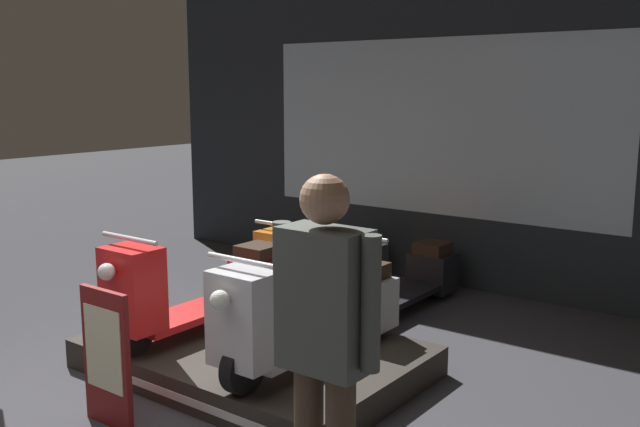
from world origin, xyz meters
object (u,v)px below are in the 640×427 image
scooter_display_left (200,288)px  scooter_backrow_1 (397,278)px  person_right_browsing (324,335)px  scooter_display_right (309,314)px  scooter_backrow_0 (321,264)px  price_sign_board (106,358)px

scooter_display_left → scooter_backrow_1: scooter_display_left is taller
person_right_browsing → scooter_display_right: bearing=130.5°
scooter_backrow_0 → scooter_backrow_1: bearing=0.0°
scooter_display_left → person_right_browsing: size_ratio=1.04×
scooter_display_right → scooter_backrow_0: scooter_display_right is taller
scooter_display_left → scooter_display_right: same height
scooter_backrow_0 → price_sign_board: 2.86m
scooter_display_left → person_right_browsing: bearing=-30.2°
scooter_backrow_0 → scooter_backrow_1: size_ratio=1.00×
scooter_display_right → person_right_browsing: bearing=-49.5°
scooter_backrow_0 → person_right_browsing: person_right_browsing is taller
scooter_display_left → scooter_display_right: (0.99, 0.00, 0.00)m
scooter_display_left → scooter_backrow_1: size_ratio=1.00×
scooter_backrow_0 → scooter_backrow_1: (0.82, 0.00, 0.00)m
scooter_display_right → scooter_backrow_0: size_ratio=1.00×
scooter_backrow_1 → price_sign_board: (-0.25, -2.80, 0.10)m
scooter_display_right → scooter_backrow_0: (-1.19, 1.72, -0.20)m
scooter_display_right → price_sign_board: 1.25m
scooter_backrow_1 → scooter_display_right: bearing=-77.8°
scooter_display_right → price_sign_board: size_ratio=2.03×
scooter_display_left → price_sign_board: size_ratio=2.03×
scooter_backrow_1 → person_right_browsing: (1.35, -2.86, 0.61)m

